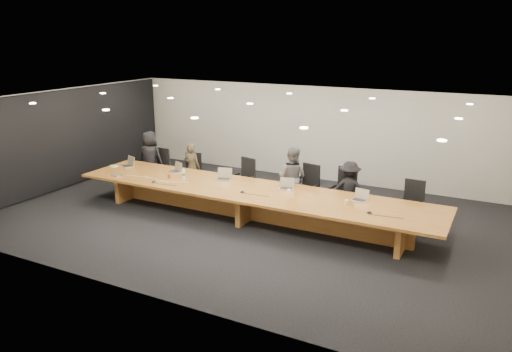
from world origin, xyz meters
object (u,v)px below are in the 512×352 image
at_px(paper_cup_far, 346,202).
at_px(mic_center, 242,192).
at_px(person_a, 150,158).
at_px(conference_table, 250,199).
at_px(chair_far_left, 159,167).
at_px(mic_left, 154,182).
at_px(chair_left, 192,173).
at_px(amber_mug, 169,176).
at_px(person_b, 192,167).
at_px(laptop_e, 359,195).
at_px(av_box, 116,175).
at_px(paper_cup_near, 289,191).
at_px(person_d, 349,190).
at_px(chair_mid_left, 243,179).
at_px(chair_right, 342,192).
at_px(laptop_b, 174,167).
at_px(laptop_d, 286,184).
at_px(laptop_c, 223,174).
at_px(chair_mid_right, 306,187).
at_px(chair_far_right, 411,204).
at_px(person_c, 292,178).
at_px(laptop_a, 127,161).
at_px(water_bottle, 184,174).

bearing_deg(paper_cup_far, mic_center, -172.92).
bearing_deg(person_a, conference_table, 154.81).
distance_m(chair_far_left, mic_left, 2.30).
relative_size(chair_left, amber_mug, 10.15).
bearing_deg(conference_table, person_b, 154.10).
relative_size(conference_table, chair_left, 8.29).
bearing_deg(person_a, mic_left, 122.93).
xyz_separation_m(laptop_e, av_box, (-6.12, -0.95, -0.11)).
bearing_deg(paper_cup_near, person_d, 44.01).
xyz_separation_m(chair_mid_left, chair_right, (2.74, 0.04, 0.03)).
distance_m(laptop_b, av_box, 1.50).
xyz_separation_m(chair_left, laptop_d, (3.24, -0.81, 0.34)).
relative_size(laptop_c, paper_cup_near, 4.14).
height_order(chair_right, paper_cup_near, chair_right).
xyz_separation_m(paper_cup_far, mic_left, (-4.74, -0.60, -0.03)).
bearing_deg(chair_mid_right, conference_table, -113.79).
relative_size(chair_far_right, person_c, 0.70).
relative_size(chair_mid_right, laptop_b, 3.42).
distance_m(laptop_d, paper_cup_far, 1.64).
bearing_deg(conference_table, person_d, 31.13).
xyz_separation_m(laptop_a, paper_cup_near, (4.94, -0.13, -0.10)).
distance_m(chair_mid_left, av_box, 3.28).
bearing_deg(person_b, chair_mid_right, -179.39).
bearing_deg(chair_mid_left, av_box, -131.67).
height_order(chair_left, paper_cup_far, chair_left).
relative_size(conference_table, amber_mug, 84.17).
bearing_deg(chair_left, chair_mid_left, -17.40).
height_order(laptop_b, water_bottle, laptop_b).
height_order(chair_far_left, laptop_d, chair_far_left).
bearing_deg(person_b, amber_mug, 98.20).
relative_size(chair_left, person_b, 0.79).
relative_size(laptop_b, laptop_c, 0.91).
distance_m(laptop_b, mic_center, 2.55).
xyz_separation_m(person_b, laptop_a, (-1.54, -0.92, 0.20)).
bearing_deg(laptop_e, chair_far_left, -176.76).
bearing_deg(av_box, laptop_d, 18.26).
distance_m(chair_far_right, laptop_e, 1.36).
bearing_deg(person_c, amber_mug, 25.63).
relative_size(chair_far_right, person_a, 0.70).
relative_size(laptop_e, amber_mug, 3.07).
relative_size(water_bottle, av_box, 1.19).
relative_size(chair_far_left, chair_mid_right, 0.94).
bearing_deg(conference_table, laptop_a, 175.93).
bearing_deg(chair_far_right, laptop_a, -170.15).
bearing_deg(chair_mid_left, person_b, -164.33).
distance_m(person_d, laptop_c, 3.13).
distance_m(conference_table, paper_cup_far, 2.36).
distance_m(person_b, paper_cup_far, 4.96).
xyz_separation_m(av_box, mic_left, (1.21, 0.01, -0.00)).
bearing_deg(laptop_d, av_box, -179.66).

